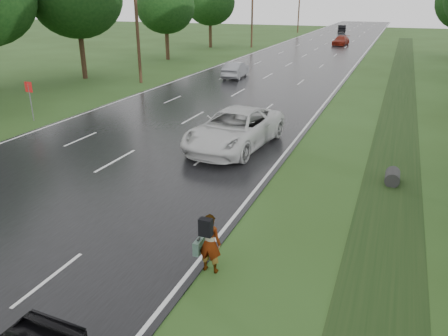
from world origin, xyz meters
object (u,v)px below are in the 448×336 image
at_px(pedestrian, 209,242).
at_px(white_pickup, 235,129).
at_px(road_sign, 29,93).
at_px(silver_sedan, 236,70).

distance_m(pedestrian, white_pickup, 10.27).
bearing_deg(pedestrian, road_sign, -33.19).
height_order(road_sign, pedestrian, road_sign).
xyz_separation_m(pedestrian, white_pickup, (-2.93, 9.84, 0.07)).
relative_size(white_pickup, silver_sedan, 1.53).
distance_m(white_pickup, silver_sedan, 19.62).
relative_size(road_sign, pedestrian, 1.37).
bearing_deg(road_sign, pedestrian, -32.74).
bearing_deg(pedestrian, white_pickup, -73.86).
distance_m(pedestrian, silver_sedan, 29.88).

